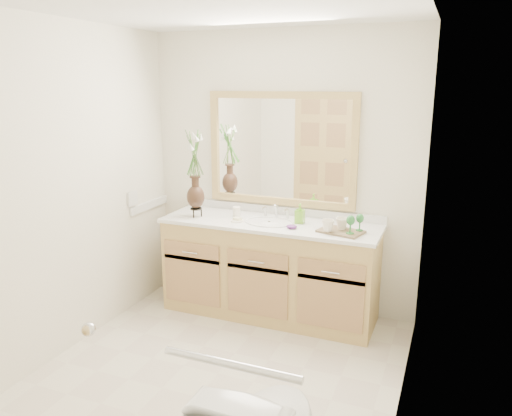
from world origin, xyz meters
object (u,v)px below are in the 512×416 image
at_px(tumbler, 237,212).
at_px(soap_bottle, 300,214).
at_px(tray, 341,231).
at_px(flower_vase, 195,159).

height_order(tumbler, soap_bottle, soap_bottle).
bearing_deg(tray, soap_bottle, 173.89).
bearing_deg(tumbler, tray, -8.29).
distance_m(tumbler, tray, 0.96).
bearing_deg(soap_bottle, flower_vase, -172.43).
bearing_deg(flower_vase, soap_bottle, 9.30).
distance_m(soap_bottle, tray, 0.41).
distance_m(flower_vase, soap_bottle, 1.00).
height_order(flower_vase, soap_bottle, flower_vase).
relative_size(tumbler, soap_bottle, 0.58).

